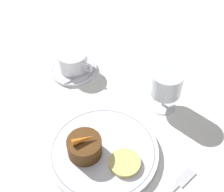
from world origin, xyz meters
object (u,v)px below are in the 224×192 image
at_px(fork, 171,191).
at_px(dessert_cake, 85,147).
at_px(coffee_cup, 73,61).
at_px(wine_glass, 166,85).
at_px(dinner_plate, 103,151).

height_order(fork, dessert_cake, dessert_cake).
bearing_deg(coffee_cup, dessert_cake, -46.18).
bearing_deg(wine_glass, dessert_cake, -107.75).
bearing_deg(fork, wine_glass, 121.78).
bearing_deg(dessert_cake, wine_glass, 72.25).
relative_size(dinner_plate, fork, 1.35).
distance_m(dinner_plate, fork, 0.17).
bearing_deg(wine_glass, fork, -58.22).
bearing_deg(coffee_cup, dinner_plate, -38.26).
xyz_separation_m(dinner_plate, coffee_cup, (-0.23, 0.18, 0.03)).
height_order(dinner_plate, fork, dinner_plate).
xyz_separation_m(dinner_plate, dessert_cake, (-0.03, -0.03, 0.03)).
distance_m(coffee_cup, dessert_cake, 0.29).
xyz_separation_m(fork, dessert_cake, (-0.20, -0.03, 0.03)).
bearing_deg(dinner_plate, wine_glass, 77.62).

